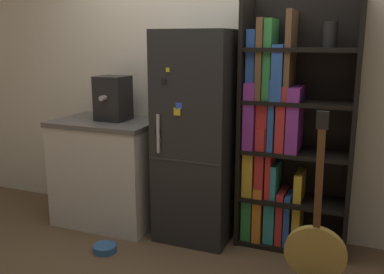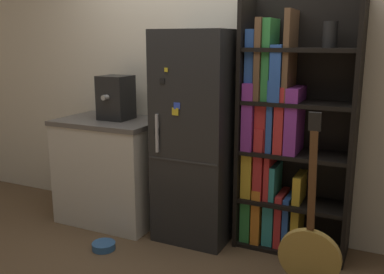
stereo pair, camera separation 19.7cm
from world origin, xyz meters
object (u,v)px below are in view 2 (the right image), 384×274
refrigerator (198,137)px  pet_bowl (104,245)px  espresso_machine (116,98)px  guitar (308,269)px  bookshelf (282,137)px

refrigerator → pet_bowl: size_ratio=9.10×
espresso_machine → guitar: size_ratio=0.31×
guitar → pet_bowl: 1.58m
espresso_machine → pet_bowl: size_ratio=2.05×
guitar → refrigerator: bearing=153.9°
bookshelf → espresso_machine: bearing=-175.1°
refrigerator → guitar: bearing=-26.1°
guitar → pet_bowl: guitar is taller
bookshelf → espresso_machine: (-1.45, -0.12, 0.24)m
refrigerator → bookshelf: 0.67m
espresso_machine → guitar: (1.80, -0.49, -0.95)m
refrigerator → espresso_machine: (-0.79, -0.00, 0.28)m
refrigerator → guitar: 1.32m
refrigerator → pet_bowl: (-0.55, -0.57, -0.82)m
guitar → bookshelf: bearing=119.9°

